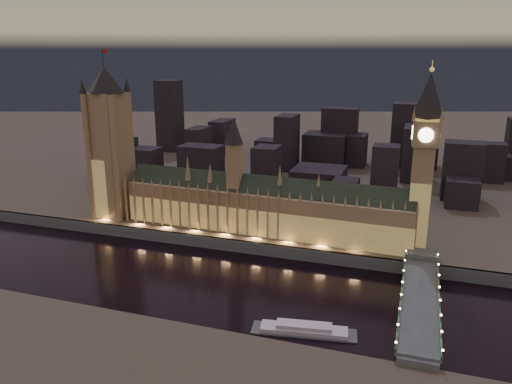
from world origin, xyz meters
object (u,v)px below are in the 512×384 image
(palace_of_westminster, at_px, (261,206))
(westminster_bridge, at_px, (419,301))
(elizabeth_tower, at_px, (424,149))
(victoria_tower, at_px, (109,136))
(river_boat, at_px, (304,329))

(palace_of_westminster, distance_m, westminster_bridge, 125.62)
(elizabeth_tower, bearing_deg, victoria_tower, -180.00)
(palace_of_westminster, xyz_separation_m, river_boat, (54.29, -102.47, -24.81))
(victoria_tower, height_order, river_boat, victoria_tower)
(westminster_bridge, distance_m, river_boat, 63.45)
(elizabeth_tower, relative_size, river_boat, 2.26)
(palace_of_westminster, distance_m, victoria_tower, 123.62)
(palace_of_westminster, bearing_deg, westminster_bridge, -31.73)
(river_boat, bearing_deg, victoria_tower, 148.97)
(victoria_tower, distance_m, elizabeth_tower, 218.04)
(river_boat, bearing_deg, palace_of_westminster, 117.92)
(palace_of_westminster, relative_size, elizabeth_tower, 1.76)
(westminster_bridge, bearing_deg, victoria_tower, 163.58)
(palace_of_westminster, relative_size, victoria_tower, 1.67)
(victoria_tower, relative_size, elizabeth_tower, 1.06)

